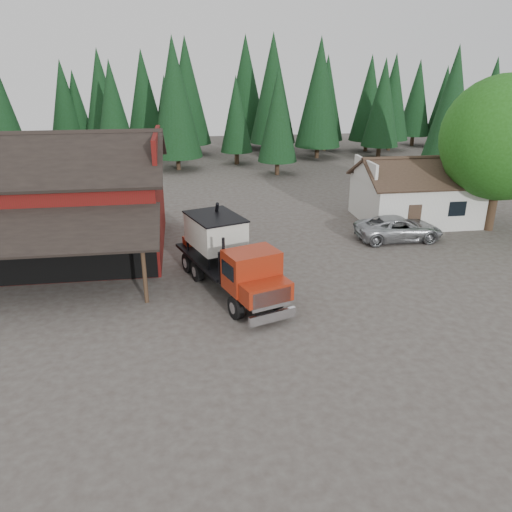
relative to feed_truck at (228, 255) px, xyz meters
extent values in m
plane|color=#433934|center=(1.55, -2.99, -1.88)|extent=(120.00, 120.00, 0.00)
cube|color=#5E0F10|center=(-9.45, 7.01, 0.62)|extent=(12.00, 10.00, 5.00)
cube|color=black|center=(-9.45, 4.51, 4.12)|extent=(12.80, 5.53, 2.35)
cube|color=black|center=(-9.45, 9.51, 4.12)|extent=(12.80, 5.53, 2.35)
cube|color=#5E0F10|center=(-3.45, 7.01, 4.12)|extent=(0.25, 7.00, 2.00)
cube|color=black|center=(-9.45, 0.41, 1.52)|extent=(12.40, 3.53, 1.44)
cylinder|color=#382619|center=(-4.05, -0.89, -0.48)|extent=(0.20, 0.20, 2.80)
cube|color=black|center=(-9.45, 1.96, 0.12)|extent=(11.70, 0.08, 3.90)
cube|color=silver|center=(14.55, 10.01, -0.38)|extent=(8.00, 6.00, 3.00)
cube|color=#38281E|center=(14.55, 8.51, 1.87)|extent=(8.60, 3.42, 1.80)
cube|color=#38281E|center=(14.55, 11.51, 1.87)|extent=(8.60, 3.42, 1.80)
cube|color=silver|center=(10.55, 10.01, 1.87)|extent=(0.20, 4.20, 1.50)
cube|color=silver|center=(18.55, 10.01, 1.87)|extent=(0.20, 4.20, 1.50)
cube|color=#38281E|center=(13.05, 6.99, -0.88)|extent=(0.90, 0.06, 2.00)
cube|color=black|center=(16.05, 6.99, -0.28)|extent=(1.20, 0.06, 1.00)
cylinder|color=#382619|center=(18.55, 7.01, -0.28)|extent=(0.60, 0.60, 3.20)
sphere|color=#1F5212|center=(18.55, 7.01, 4.32)|extent=(8.00, 8.00, 8.00)
sphere|color=#1F5212|center=(17.35, 7.81, 3.12)|extent=(4.40, 4.40, 4.40)
cylinder|color=#382619|center=(7.55, 27.01, -1.08)|extent=(0.44, 0.44, 1.60)
cone|color=black|center=(7.55, 27.01, 4.02)|extent=(3.96, 3.96, 9.00)
cylinder|color=#382619|center=(23.55, 23.01, -1.08)|extent=(0.44, 0.44, 1.60)
cone|color=black|center=(23.55, 23.01, 5.02)|extent=(4.84, 4.84, 11.00)
cylinder|color=#382619|center=(-2.45, 31.01, -1.08)|extent=(0.44, 0.44, 1.60)
cone|color=black|center=(-2.45, 31.01, 5.52)|extent=(5.28, 5.28, 12.00)
cylinder|color=black|center=(0.01, -3.13, -1.34)|extent=(0.68, 1.12, 1.07)
cylinder|color=black|center=(1.94, -2.45, -1.34)|extent=(0.68, 1.12, 1.07)
cylinder|color=black|center=(-1.55, 1.29, -1.34)|extent=(0.68, 1.12, 1.07)
cylinder|color=black|center=(0.39, 1.97, -1.34)|extent=(0.68, 1.12, 1.07)
cylinder|color=black|center=(-2.00, 2.57, -1.34)|extent=(0.68, 1.12, 1.07)
cylinder|color=black|center=(-0.07, 3.25, -1.34)|extent=(0.68, 1.12, 1.07)
cube|color=black|center=(-0.06, 0.16, -0.95)|extent=(3.80, 8.26, 0.39)
cube|color=silver|center=(1.48, -4.21, -1.34)|extent=(2.17, 0.91, 0.44)
cube|color=silver|center=(1.44, -4.12, -0.56)|extent=(1.78, 0.71, 0.88)
cube|color=maroon|center=(1.25, -3.57, -0.42)|extent=(2.49, 1.92, 0.83)
cube|color=maroon|center=(0.83, -2.37, 0.12)|extent=(2.76, 2.34, 1.80)
cube|color=black|center=(1.09, -3.11, 0.41)|extent=(1.96, 0.75, 0.88)
cylinder|color=black|center=(-0.38, -1.87, 0.65)|extent=(0.17, 0.17, 1.75)
cube|color=black|center=(0.50, -1.45, 0.07)|extent=(2.29, 0.90, 1.56)
cube|color=black|center=(-0.52, 1.44, -0.69)|extent=(4.22, 6.16, 0.16)
cube|color=beige|center=(-0.52, 1.44, 0.75)|extent=(3.18, 3.78, 1.56)
cone|color=beige|center=(-0.52, 1.44, -0.22)|extent=(2.74, 2.74, 0.68)
cube|color=black|center=(-0.52, 1.44, 1.55)|extent=(3.31, 3.90, 0.08)
cylinder|color=black|center=(-0.42, 2.92, 0.65)|extent=(0.34, 2.16, 2.98)
cube|color=maroon|center=(-1.84, 3.46, -0.42)|extent=(0.81, 0.93, 0.44)
cylinder|color=silver|center=(1.67, -1.40, -1.05)|extent=(0.84, 1.10, 0.55)
imported|color=#A8ABAF|center=(11.56, 5.95, -1.10)|extent=(5.60, 2.60, 1.55)
cube|color=maroon|center=(1.20, -1.01, -1.58)|extent=(1.19, 1.30, 0.60)
camera|label=1|loc=(-2.01, -22.93, 8.83)|focal=35.00mm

